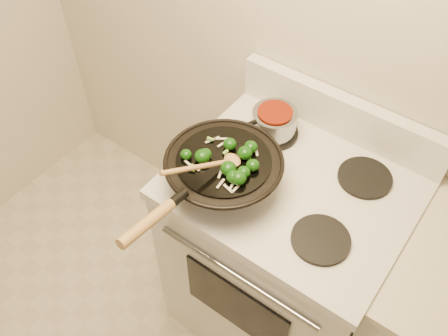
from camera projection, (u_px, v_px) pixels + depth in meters
The scene contains 5 objects.
stove at pixel (283, 254), 1.99m from camera, with size 0.78×0.67×1.08m.
wok at pixel (223, 171), 1.58m from camera, with size 0.38×0.63×0.19m.
stirfry at pixel (230, 161), 1.51m from camera, with size 0.23×0.21×0.04m.
wooden_spoon at pixel (213, 164), 1.48m from camera, with size 0.13×0.27×0.11m.
saucepan at pixel (274, 122), 1.75m from camera, with size 0.16×0.24×0.09m.
Camera 1 is at (0.20, 0.19, 2.19)m, focal length 40.00 mm.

